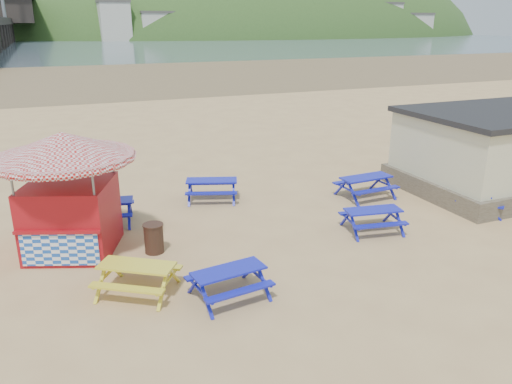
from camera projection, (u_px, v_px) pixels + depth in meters
name	position (u px, v px, depth m)	size (l,w,h in m)	color
ground	(270.00, 237.00, 15.59)	(400.00, 400.00, 0.00)	tan
wet_sand	(95.00, 75.00, 63.67)	(400.00, 400.00, 0.00)	brown
sea	(60.00, 42.00, 164.21)	(400.00, 400.00, 0.00)	#495B68
picnic_table_blue_a	(104.00, 212.00, 16.53)	(2.19, 1.90, 0.81)	#2713B8
picnic_table_blue_b	(212.00, 190.00, 18.75)	(2.29, 2.07, 0.79)	#2713B8
picnic_table_blue_c	(365.00, 187.00, 19.01)	(2.05, 1.69, 0.83)	#2713B8
picnic_table_blue_d	(229.00, 283.00, 12.08)	(1.95, 1.65, 0.75)	#2713B8
picnic_table_blue_e	(372.00, 220.00, 15.93)	(2.00, 1.72, 0.75)	#2713B8
picnic_table_blue_f	(482.00, 199.00, 17.79)	(2.46, 2.38, 0.80)	#2713B8
picnic_table_yellow	(138.00, 279.00, 12.28)	(2.36, 2.26, 0.77)	gold
ice_cream_kiosk	(67.00, 178.00, 13.97)	(5.12, 5.12, 3.55)	maroon
litter_bin	(154.00, 238.00, 14.44)	(0.60, 0.60, 0.88)	#352318
amenity_block	(502.00, 150.00, 19.75)	(7.40, 5.40, 3.15)	#665B4C
headland_town	(248.00, 56.00, 252.17)	(264.00, 144.00, 108.00)	#2D4C1E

